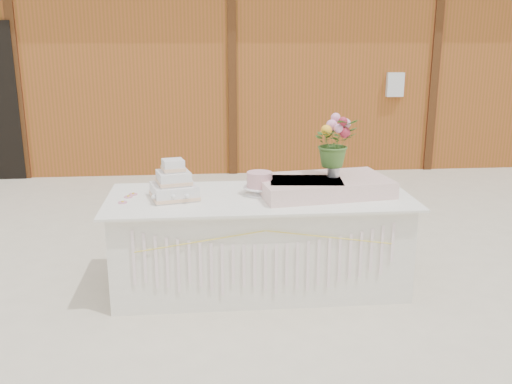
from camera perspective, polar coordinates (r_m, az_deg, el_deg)
The scene contains 9 objects.
ground at distance 4.78m, azimuth 0.34°, elevation -9.31°, with size 80.00×80.00×0.00m, color beige.
barn at distance 10.33m, azimuth -3.07°, elevation 13.57°, with size 12.60×4.60×3.30m.
cake_table at distance 4.63m, azimuth 0.35°, elevation -4.98°, with size 2.40×1.00×0.77m.
wedding_cake at distance 4.46m, azimuth -8.21°, elevation 0.67°, with size 0.41×0.41×0.31m.
pink_cake_stand at distance 4.52m, azimuth 0.35°, elevation 0.99°, with size 0.26×0.26×0.19m.
satin_runner at distance 4.59m, azimuth 6.75°, elevation 0.62°, with size 1.02×0.59×0.13m, color #F8CFC8.
flower_vase at distance 4.61m, azimuth 7.75°, elevation 2.33°, with size 0.10×0.10×0.13m, color #BCBCC1.
bouquet at distance 4.56m, azimuth 7.87°, elevation 5.56°, with size 0.35×0.31×0.39m, color #416A2A.
loose_flowers at distance 4.59m, azimuth -12.50°, elevation -0.38°, with size 0.14×0.33×0.02m, color #CD7D94, non-canonical shape.
Camera 1 is at (-0.43, -4.32, 1.99)m, focal length 40.00 mm.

